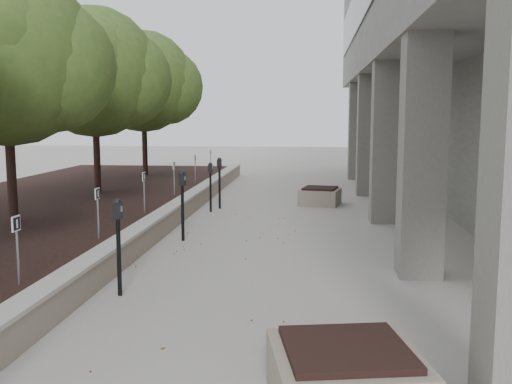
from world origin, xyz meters
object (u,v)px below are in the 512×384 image
at_px(crabapple_tree_5, 144,103).
at_px(planter_back, 320,196).
at_px(parking_meter_3, 183,206).
at_px(planter_front, 346,377).
at_px(parking_meter_5, 220,183).
at_px(crabapple_tree_4, 95,100).
at_px(parking_meter_2, 119,247).
at_px(crabapple_tree_3, 7,94).
at_px(parking_meter_4, 211,187).

distance_m(crabapple_tree_5, planter_back, 8.38).
relative_size(parking_meter_3, planter_front, 1.14).
xyz_separation_m(crabapple_tree_5, parking_meter_5, (3.74, -5.33, -2.38)).
distance_m(parking_meter_5, planter_front, 11.80).
xyz_separation_m(crabapple_tree_4, parking_meter_2, (3.54, -8.59, -2.38)).
height_order(crabapple_tree_3, planter_back, crabapple_tree_3).
bearing_deg(parking_meter_5, crabapple_tree_5, 132.58).
bearing_deg(planter_front, parking_meter_2, 135.48).
relative_size(parking_meter_3, parking_meter_5, 1.03).
distance_m(crabapple_tree_3, parking_meter_5, 6.44).
bearing_deg(parking_meter_2, crabapple_tree_5, 107.31).
relative_size(crabapple_tree_3, crabapple_tree_5, 1.00).
relative_size(parking_meter_4, planter_front, 1.05).
xyz_separation_m(parking_meter_4, parking_meter_5, (0.16, 0.60, 0.05)).
bearing_deg(parking_meter_3, crabapple_tree_4, 136.54).
bearing_deg(crabapple_tree_3, crabapple_tree_4, 90.00).
height_order(crabapple_tree_5, planter_front, crabapple_tree_5).
bearing_deg(parking_meter_5, planter_back, 27.79).
relative_size(crabapple_tree_5, parking_meter_2, 3.68).
bearing_deg(parking_meter_2, parking_meter_3, 91.32).
relative_size(crabapple_tree_3, planter_back, 4.83).
bearing_deg(planter_front, crabapple_tree_3, 135.05).
xyz_separation_m(crabapple_tree_3, parking_meter_3, (3.64, 0.30, -2.36)).
height_order(planter_front, planter_back, planter_front).
xyz_separation_m(parking_meter_3, planter_front, (3.10, -7.03, -0.45)).
bearing_deg(crabapple_tree_3, planter_front, -44.95).
height_order(crabapple_tree_3, planter_front, crabapple_tree_3).
bearing_deg(planter_front, parking_meter_3, 113.81).
bearing_deg(crabapple_tree_4, parking_meter_3, -52.26).
bearing_deg(parking_meter_3, crabapple_tree_5, 119.35).
height_order(crabapple_tree_4, parking_meter_5, crabapple_tree_4).
height_order(crabapple_tree_3, crabapple_tree_4, same).
xyz_separation_m(parking_meter_5, planter_back, (2.89, 1.06, -0.48)).
bearing_deg(parking_meter_2, parking_meter_4, 92.44).
bearing_deg(crabapple_tree_5, planter_front, -68.06).
height_order(crabapple_tree_5, parking_meter_5, crabapple_tree_5).
bearing_deg(crabapple_tree_5, parking_meter_5, -54.97).
height_order(parking_meter_2, planter_back, parking_meter_2).
bearing_deg(crabapple_tree_5, planter_back, -32.79).
bearing_deg(parking_meter_5, parking_meter_4, -97.16).
bearing_deg(parking_meter_2, planter_back, 74.42).
distance_m(crabapple_tree_4, parking_meter_2, 9.59).
bearing_deg(crabapple_tree_3, planter_back, 40.90).
relative_size(parking_meter_2, parking_meter_3, 0.97).
bearing_deg(crabapple_tree_4, parking_meter_4, -14.55).
bearing_deg(parking_meter_2, parking_meter_5, 91.36).
bearing_deg(crabapple_tree_4, parking_meter_5, -5.04).
height_order(parking_meter_5, planter_back, parking_meter_5).
xyz_separation_m(parking_meter_2, parking_meter_3, (0.09, 3.89, 0.02)).
bearing_deg(planter_front, planter_back, 90.54).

